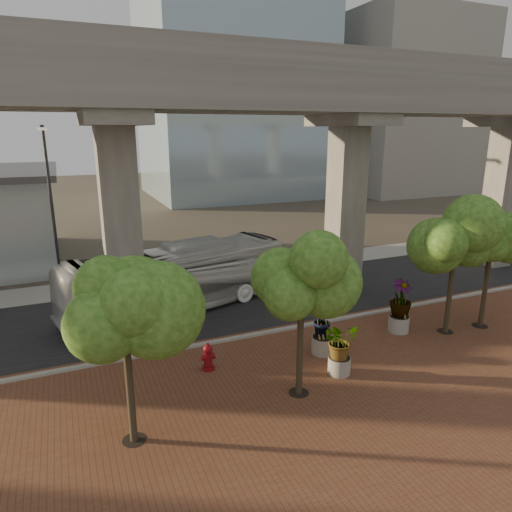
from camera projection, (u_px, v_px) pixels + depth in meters
name	position (u px, v px, depth m)	size (l,w,h in m)	color
ground	(260.00, 316.00, 22.33)	(160.00, 160.00, 0.00)	#3E382D
brick_plaza	(356.00, 403.00, 15.23)	(70.00, 13.00, 0.06)	brown
asphalt_road	(245.00, 302.00, 24.09)	(90.00, 8.00, 0.04)	black
curb_strip	(278.00, 331.00, 20.53)	(70.00, 0.25, 0.16)	#9C9B92
far_sidewalk	(213.00, 273.00, 28.97)	(90.00, 3.00, 0.06)	#9C9B92
transit_viaduct	(244.00, 162.00, 22.15)	(72.00, 5.60, 12.40)	gray
midrise_block	(402.00, 107.00, 65.38)	(18.00, 16.00, 24.00)	gray
transit_bus	(180.00, 279.00, 22.77)	(2.76, 11.75, 3.28)	silver
fire_hydrant	(208.00, 357.00, 17.16)	(0.53, 0.48, 1.06)	maroon
planter_front	(340.00, 343.00, 16.68)	(1.85, 1.85, 2.04)	gray
planter_right	(401.00, 301.00, 20.17)	(2.26, 2.26, 2.42)	#ACA69B
planter_left	(324.00, 322.00, 18.19)	(2.01, 2.01, 2.21)	gray
street_tree_far_west	(122.00, 297.00, 12.15)	(4.11, 4.11, 6.36)	#423726
street_tree_near_west	(302.00, 277.00, 14.62)	(3.60, 3.60, 5.88)	#423726
street_tree_near_east	(457.00, 235.00, 19.32)	(3.94, 3.94, 6.28)	#423726
street_tree_far_east	(493.00, 230.00, 19.89)	(3.56, 3.56, 6.18)	#423726
streetlamp_west	(51.00, 199.00, 24.10)	(0.45, 1.31, 9.02)	#2D2C31
streetlamp_east	(338.00, 186.00, 30.88)	(0.44, 1.28, 8.82)	#303135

